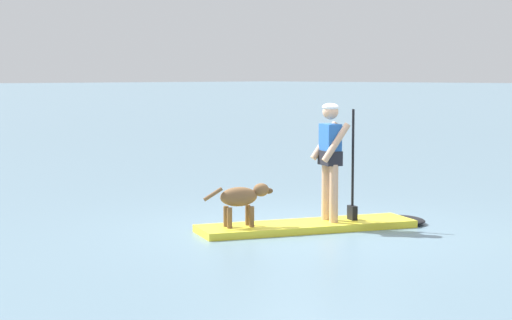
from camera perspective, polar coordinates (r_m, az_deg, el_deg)
ground_plane at (r=12.30m, az=3.27°, el=-4.50°), size 400.00×400.00×0.00m
paddleboard at (r=12.38m, az=4.24°, el=-4.20°), size 3.34×2.06×0.10m
person_paddler at (r=12.31m, az=4.85°, el=0.43°), size 0.68×0.60×1.64m
dog at (r=11.89m, az=-0.89°, el=-2.46°), size 0.92×0.48×0.58m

